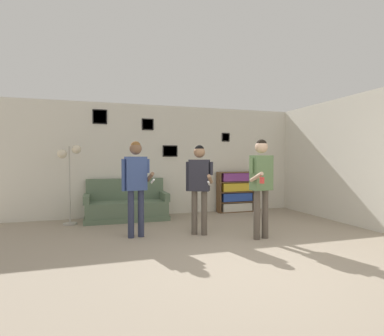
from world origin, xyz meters
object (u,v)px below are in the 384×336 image
Objects in this scene: bookshelf at (236,192)px; floor_lamp at (69,163)px; person_player_foreground_center at (199,180)px; person_player_foreground_left at (136,178)px; couch at (127,206)px; person_watcher_holding_cup at (261,178)px.

floor_lamp is (-4.01, -0.39, 0.76)m from bookshelf.
bookshelf is 4.10m from floor_lamp.
floor_lamp reaches higher than person_player_foreground_center.
person_player_foreground_center reaches higher than bookshelf.
person_player_foreground_center is at bearing -34.70° from floor_lamp.
person_player_foreground_left is 1.13m from person_player_foreground_center.
couch is at bearing -176.07° from bookshelf.
bookshelf is 3.38m from person_player_foreground_left.
person_player_foreground_center is (2.33, -1.61, -0.29)m from floor_lamp.
couch is 1.56m from floor_lamp.
person_watcher_holding_cup is (3.26, -2.19, -0.23)m from floor_lamp.
person_player_foreground_center is (1.14, -1.81, 0.70)m from couch.
couch is at bearing 122.28° from person_player_foreground_center.
bookshelf is 0.61× the size of person_watcher_holding_cup.
person_player_foreground_center is 0.95× the size of person_watcher_holding_cup.
floor_lamp is at bearing -174.47° from bookshelf.
bookshelf is 0.64× the size of person_player_foreground_center.
person_player_foreground_center is (-1.68, -2.00, 0.47)m from bookshelf.
person_player_foreground_center is 1.09m from person_watcher_holding_cup.
person_player_foreground_left reaches higher than person_player_foreground_center.
bookshelf is at bearing 3.93° from couch.
bookshelf is at bearing 49.98° from person_player_foreground_center.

